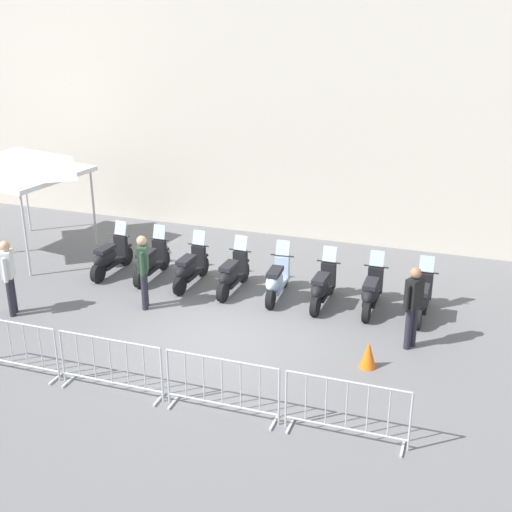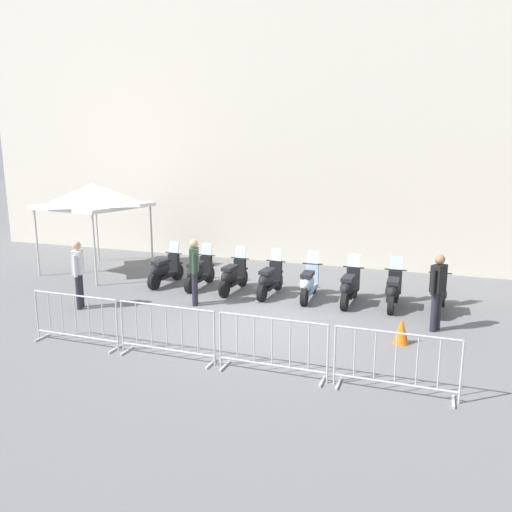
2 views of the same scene
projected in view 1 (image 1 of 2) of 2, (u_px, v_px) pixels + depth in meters
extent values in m
plane|color=slate|center=(217.00, 340.00, 14.04)|extent=(120.00, 120.00, 0.00)
cube|color=beige|center=(317.00, 48.00, 18.95)|extent=(28.03, 6.76, 10.41)
cylinder|color=black|center=(126.00, 256.00, 17.78)|extent=(0.18, 0.49, 0.48)
cylinder|color=black|center=(98.00, 273.00, 16.72)|extent=(0.18, 0.49, 0.48)
cube|color=black|center=(112.00, 263.00, 17.23)|extent=(0.36, 0.89, 0.10)
ellipsoid|color=black|center=(105.00, 258.00, 16.91)|extent=(0.43, 0.87, 0.40)
cube|color=black|center=(105.00, 249.00, 16.85)|extent=(0.33, 0.62, 0.10)
cube|color=black|center=(121.00, 247.00, 17.51)|extent=(0.35, 0.17, 0.60)
cylinder|color=black|center=(120.00, 235.00, 17.39)|extent=(0.56, 0.09, 0.04)
cube|color=silver|center=(121.00, 228.00, 17.36)|extent=(0.33, 0.17, 0.35)
cube|color=black|center=(125.00, 246.00, 17.68)|extent=(0.23, 0.34, 0.06)
cylinder|color=black|center=(163.00, 260.00, 17.51)|extent=(0.21, 0.50, 0.48)
cylinder|color=black|center=(140.00, 278.00, 16.42)|extent=(0.21, 0.50, 0.48)
cube|color=black|center=(152.00, 267.00, 16.95)|extent=(0.41, 0.90, 0.10)
ellipsoid|color=black|center=(146.00, 262.00, 16.62)|extent=(0.48, 0.88, 0.40)
cube|color=black|center=(146.00, 254.00, 16.56)|extent=(0.37, 0.64, 0.10)
cube|color=black|center=(159.00, 251.00, 17.23)|extent=(0.36, 0.19, 0.60)
cylinder|color=black|center=(159.00, 239.00, 17.11)|extent=(0.56, 0.12, 0.04)
cube|color=silver|center=(159.00, 232.00, 17.09)|extent=(0.34, 0.19, 0.35)
cube|color=black|center=(163.00, 250.00, 17.41)|extent=(0.25, 0.35, 0.06)
cylinder|color=black|center=(202.00, 266.00, 17.11)|extent=(0.20, 0.49, 0.48)
cylinder|color=black|center=(180.00, 285.00, 16.04)|extent=(0.20, 0.49, 0.48)
cube|color=black|center=(191.00, 274.00, 16.56)|extent=(0.38, 0.89, 0.10)
ellipsoid|color=black|center=(186.00, 269.00, 16.23)|extent=(0.46, 0.88, 0.40)
cube|color=black|center=(186.00, 260.00, 16.17)|extent=(0.35, 0.63, 0.10)
cube|color=black|center=(199.00, 258.00, 16.84)|extent=(0.35, 0.18, 0.60)
cylinder|color=black|center=(198.00, 245.00, 16.72)|extent=(0.56, 0.10, 0.04)
cube|color=silver|center=(199.00, 238.00, 16.69)|extent=(0.33, 0.18, 0.35)
cube|color=black|center=(202.00, 256.00, 17.01)|extent=(0.24, 0.34, 0.06)
cylinder|color=black|center=(243.00, 272.00, 16.77)|extent=(0.20, 0.49, 0.48)
cylinder|color=black|center=(223.00, 292.00, 15.69)|extent=(0.20, 0.49, 0.48)
cube|color=black|center=(233.00, 280.00, 16.22)|extent=(0.38, 0.89, 0.10)
ellipsoid|color=black|center=(229.00, 275.00, 15.89)|extent=(0.46, 0.88, 0.40)
cube|color=black|center=(229.00, 266.00, 15.83)|extent=(0.35, 0.63, 0.10)
cube|color=black|center=(240.00, 263.00, 16.49)|extent=(0.35, 0.18, 0.60)
cylinder|color=black|center=(240.00, 250.00, 16.37)|extent=(0.56, 0.10, 0.04)
cube|color=silver|center=(241.00, 243.00, 16.35)|extent=(0.33, 0.18, 0.35)
cube|color=black|center=(243.00, 262.00, 16.67)|extent=(0.24, 0.34, 0.06)
cylinder|color=black|center=(284.00, 277.00, 16.46)|extent=(0.24, 0.50, 0.48)
cylinder|color=black|center=(271.00, 298.00, 15.35)|extent=(0.24, 0.50, 0.48)
cube|color=#A8C1E0|center=(277.00, 286.00, 15.89)|extent=(0.45, 0.91, 0.10)
ellipsoid|color=#A8C1E0|center=(275.00, 281.00, 15.55)|extent=(0.53, 0.90, 0.40)
cube|color=black|center=(275.00, 272.00, 15.50)|extent=(0.40, 0.64, 0.10)
cube|color=#A8C1E0|center=(282.00, 268.00, 16.18)|extent=(0.36, 0.21, 0.60)
cylinder|color=black|center=(282.00, 256.00, 16.06)|extent=(0.56, 0.15, 0.04)
cube|color=silver|center=(283.00, 248.00, 16.04)|extent=(0.34, 0.20, 0.35)
cube|color=#A8C1E0|center=(284.00, 267.00, 16.36)|extent=(0.26, 0.35, 0.06)
cylinder|color=black|center=(330.00, 284.00, 16.08)|extent=(0.20, 0.49, 0.48)
cylinder|color=black|center=(315.00, 306.00, 15.00)|extent=(0.20, 0.49, 0.48)
cube|color=black|center=(323.00, 293.00, 15.53)|extent=(0.39, 0.90, 0.10)
ellipsoid|color=black|center=(320.00, 288.00, 15.20)|extent=(0.46, 0.88, 0.40)
cube|color=black|center=(321.00, 278.00, 15.14)|extent=(0.35, 0.63, 0.10)
cube|color=black|center=(328.00, 275.00, 15.81)|extent=(0.35, 0.18, 0.60)
cylinder|color=black|center=(329.00, 262.00, 15.69)|extent=(0.56, 0.11, 0.04)
cube|color=silver|center=(330.00, 254.00, 15.66)|extent=(0.34, 0.18, 0.35)
cube|color=black|center=(330.00, 274.00, 15.98)|extent=(0.24, 0.34, 0.06)
cylinder|color=black|center=(376.00, 289.00, 15.83)|extent=(0.22, 0.50, 0.48)
cylinder|color=black|center=(367.00, 311.00, 14.73)|extent=(0.22, 0.50, 0.48)
cube|color=black|center=(371.00, 298.00, 15.27)|extent=(0.42, 0.90, 0.10)
ellipsoid|color=black|center=(370.00, 293.00, 14.93)|extent=(0.49, 0.89, 0.40)
cube|color=black|center=(371.00, 284.00, 14.88)|extent=(0.37, 0.64, 0.10)
cube|color=black|center=(375.00, 280.00, 15.55)|extent=(0.36, 0.19, 0.60)
cylinder|color=black|center=(376.00, 266.00, 15.43)|extent=(0.56, 0.13, 0.04)
cube|color=silver|center=(377.00, 258.00, 15.41)|extent=(0.34, 0.19, 0.35)
cube|color=black|center=(377.00, 278.00, 15.73)|extent=(0.25, 0.35, 0.06)
cylinder|color=black|center=(424.00, 295.00, 15.52)|extent=(0.21, 0.50, 0.48)
cylinder|color=black|center=(418.00, 318.00, 14.43)|extent=(0.21, 0.50, 0.48)
cube|color=black|center=(421.00, 304.00, 14.96)|extent=(0.41, 0.90, 0.10)
ellipsoid|color=black|center=(421.00, 300.00, 14.63)|extent=(0.49, 0.89, 0.40)
cube|color=black|center=(422.00, 290.00, 14.58)|extent=(0.37, 0.64, 0.10)
cube|color=black|center=(425.00, 286.00, 15.24)|extent=(0.36, 0.19, 0.60)
cylinder|color=black|center=(426.00, 272.00, 15.12)|extent=(0.56, 0.12, 0.04)
cube|color=silver|center=(427.00, 264.00, 15.10)|extent=(0.34, 0.19, 0.35)
cube|color=black|center=(425.00, 284.00, 15.42)|extent=(0.25, 0.35, 0.06)
cube|color=#B2B5B7|center=(56.00, 379.00, 12.61)|extent=(0.11, 0.44, 0.04)
cylinder|color=#B2B5B7|center=(57.00, 355.00, 12.40)|extent=(0.04, 0.04, 1.05)
cylinder|color=#B2B5B7|center=(7.00, 321.00, 12.51)|extent=(1.98, 0.35, 0.04)
cylinder|color=#B2B5B7|center=(13.00, 363.00, 12.83)|extent=(1.98, 0.35, 0.04)
cylinder|color=#B2B5B7|center=(10.00, 342.00, 12.67)|extent=(0.02, 0.02, 0.87)
cylinder|color=#B2B5B7|center=(25.00, 345.00, 12.57)|extent=(0.02, 0.02, 0.87)
cylinder|color=#B2B5B7|center=(41.00, 348.00, 12.47)|extent=(0.02, 0.02, 0.87)
cube|color=#B2B5B7|center=(69.00, 381.00, 12.53)|extent=(0.11, 0.44, 0.04)
cube|color=#B2B5B7|center=(159.00, 399.00, 11.97)|extent=(0.11, 0.44, 0.04)
cylinder|color=#B2B5B7|center=(62.00, 356.00, 12.36)|extent=(0.04, 0.04, 1.05)
cylinder|color=#B2B5B7|center=(162.00, 375.00, 11.76)|extent=(0.04, 0.04, 1.05)
cylinder|color=#B2B5B7|center=(109.00, 339.00, 11.87)|extent=(1.98, 0.35, 0.04)
cylinder|color=#B2B5B7|center=(112.00, 382.00, 12.19)|extent=(1.98, 0.35, 0.04)
cylinder|color=#B2B5B7|center=(78.00, 355.00, 12.23)|extent=(0.02, 0.02, 0.87)
cylinder|color=#B2B5B7|center=(94.00, 358.00, 12.13)|extent=(0.02, 0.02, 0.87)
cylinder|color=#B2B5B7|center=(111.00, 361.00, 12.03)|extent=(0.02, 0.02, 0.87)
cylinder|color=#B2B5B7|center=(127.00, 364.00, 11.93)|extent=(0.02, 0.02, 0.87)
cylinder|color=#B2B5B7|center=(144.00, 368.00, 11.83)|extent=(0.02, 0.02, 0.87)
cube|color=#B2B5B7|center=(174.00, 402.00, 11.89)|extent=(0.11, 0.44, 0.04)
cube|color=#B2B5B7|center=(274.00, 422.00, 11.33)|extent=(0.11, 0.44, 0.04)
cylinder|color=#B2B5B7|center=(168.00, 376.00, 11.73)|extent=(0.04, 0.04, 1.05)
cylinder|color=#B2B5B7|center=(279.00, 397.00, 11.13)|extent=(0.04, 0.04, 1.05)
cylinder|color=#B2B5B7|center=(222.00, 359.00, 11.23)|extent=(1.98, 0.35, 0.04)
cylinder|color=#B2B5B7|center=(222.00, 404.00, 11.55)|extent=(1.98, 0.35, 0.04)
cylinder|color=#B2B5B7|center=(186.00, 375.00, 11.59)|extent=(0.02, 0.02, 0.87)
cylinder|color=#B2B5B7|center=(204.00, 379.00, 11.49)|extent=(0.02, 0.02, 0.87)
cylinder|color=#B2B5B7|center=(222.00, 382.00, 11.39)|extent=(0.02, 0.02, 0.87)
cylinder|color=#B2B5B7|center=(241.00, 386.00, 11.29)|extent=(0.02, 0.02, 0.87)
cylinder|color=#B2B5B7|center=(260.00, 389.00, 11.19)|extent=(0.02, 0.02, 0.87)
cube|color=#B2B5B7|center=(290.00, 426.00, 11.25)|extent=(0.11, 0.44, 0.04)
cube|color=#B2B5B7|center=(403.00, 448.00, 10.70)|extent=(0.11, 0.44, 0.04)
cylinder|color=#B2B5B7|center=(286.00, 399.00, 11.09)|extent=(0.04, 0.04, 1.05)
cylinder|color=#B2B5B7|center=(410.00, 422.00, 10.49)|extent=(0.04, 0.04, 1.05)
cylinder|color=#B2B5B7|center=(348.00, 382.00, 10.60)|extent=(1.98, 0.35, 0.04)
cylinder|color=#B2B5B7|center=(345.00, 428.00, 10.91)|extent=(1.98, 0.35, 0.04)
cylinder|color=#B2B5B7|center=(306.00, 398.00, 10.96)|extent=(0.02, 0.02, 0.87)
cylinder|color=#B2B5B7|center=(326.00, 402.00, 10.86)|extent=(0.02, 0.02, 0.87)
cylinder|color=#B2B5B7|center=(347.00, 405.00, 10.76)|extent=(0.02, 0.02, 0.87)
cylinder|color=#B2B5B7|center=(368.00, 409.00, 10.66)|extent=(0.02, 0.02, 0.87)
cylinder|color=#B2B5B7|center=(389.00, 413.00, 10.55)|extent=(0.02, 0.02, 0.87)
cylinder|color=#23232D|center=(408.00, 328.00, 13.55)|extent=(0.14, 0.14, 0.90)
cylinder|color=#23232D|center=(413.00, 325.00, 13.66)|extent=(0.14, 0.14, 0.90)
cube|color=black|center=(414.00, 293.00, 13.33)|extent=(0.32, 0.41, 0.60)
sphere|color=#9E7051|center=(416.00, 273.00, 13.18)|extent=(0.22, 0.22, 0.22)
cylinder|color=black|center=(407.00, 298.00, 13.20)|extent=(0.09, 0.09, 0.55)
cylinder|color=black|center=(420.00, 292.00, 13.50)|extent=(0.09, 0.09, 0.55)
cylinder|color=#23232D|center=(144.00, 291.00, 15.21)|extent=(0.14, 0.14, 0.90)
cylinder|color=#23232D|center=(145.00, 288.00, 15.38)|extent=(0.14, 0.14, 0.90)
cube|color=#2D4733|center=(143.00, 258.00, 15.02)|extent=(0.38, 0.42, 0.60)
sphere|color=tan|center=(141.00, 241.00, 14.87)|extent=(0.22, 0.22, 0.22)
cylinder|color=#2D4733|center=(142.00, 264.00, 14.83)|extent=(0.09, 0.09, 0.55)
cylinder|color=#2D4733|center=(144.00, 257.00, 15.26)|extent=(0.09, 0.09, 0.55)
cylinder|color=#23232D|center=(11.00, 297.00, 14.91)|extent=(0.14, 0.14, 0.90)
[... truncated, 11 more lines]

